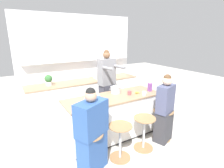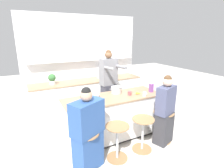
# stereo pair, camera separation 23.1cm
# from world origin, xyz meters

# --- Properties ---
(ground_plane) EXTENTS (16.00, 16.00, 0.00)m
(ground_plane) POSITION_xyz_m (0.00, 0.00, 0.00)
(ground_plane) COLOR beige
(wall_back) EXTENTS (3.34, 0.22, 2.70)m
(wall_back) POSITION_xyz_m (0.00, 1.85, 1.54)
(wall_back) COLOR white
(wall_back) RESTS_ON ground_plane
(back_counter) EXTENTS (3.10, 0.67, 0.93)m
(back_counter) POSITION_xyz_m (0.00, 1.53, 0.47)
(back_counter) COLOR white
(back_counter) RESTS_ON ground_plane
(kitchen_island) EXTENTS (2.07, 0.73, 0.92)m
(kitchen_island) POSITION_xyz_m (0.00, 0.00, 0.47)
(kitchen_island) COLOR black
(kitchen_island) RESTS_ON ground_plane
(bar_stool_leftmost) EXTENTS (0.41, 0.41, 0.65)m
(bar_stool_leftmost) POSITION_xyz_m (-0.83, -0.63, 0.38)
(bar_stool_leftmost) COLOR #997047
(bar_stool_leftmost) RESTS_ON ground_plane
(bar_stool_center_left) EXTENTS (0.41, 0.41, 0.65)m
(bar_stool_center_left) POSITION_xyz_m (-0.28, -0.66, 0.38)
(bar_stool_center_left) COLOR #997047
(bar_stool_center_left) RESTS_ON ground_plane
(bar_stool_center_right) EXTENTS (0.41, 0.41, 0.65)m
(bar_stool_center_right) POSITION_xyz_m (0.28, -0.66, 0.38)
(bar_stool_center_right) COLOR #997047
(bar_stool_center_right) RESTS_ON ground_plane
(bar_stool_rightmost) EXTENTS (0.41, 0.41, 0.65)m
(bar_stool_rightmost) POSITION_xyz_m (0.83, -0.61, 0.38)
(bar_stool_rightmost) COLOR #997047
(bar_stool_rightmost) RESTS_ON ground_plane
(person_cooking) EXTENTS (0.47, 0.61, 1.82)m
(person_cooking) POSITION_xyz_m (0.23, 0.69, 0.90)
(person_cooking) COLOR #383842
(person_cooking) RESTS_ON ground_plane
(person_wrapped_blanket) EXTENTS (0.59, 0.48, 1.41)m
(person_wrapped_blanket) POSITION_xyz_m (-0.81, -0.65, 0.66)
(person_wrapped_blanket) COLOR #2D5193
(person_wrapped_blanket) RESTS_ON ground_plane
(person_seated_near) EXTENTS (0.47, 0.37, 1.42)m
(person_seated_near) POSITION_xyz_m (0.80, -0.65, 0.65)
(person_seated_near) COLOR #333338
(person_seated_near) RESTS_ON ground_plane
(cooking_pot) EXTENTS (0.32, 0.23, 0.14)m
(cooking_pot) POSITION_xyz_m (0.15, 0.17, 1.00)
(cooking_pot) COLOR #B7BABC
(cooking_pot) RESTS_ON kitchen_island
(fruit_bowl) EXTENTS (0.24, 0.24, 0.08)m
(fruit_bowl) POSITION_xyz_m (-0.53, -0.02, 0.96)
(fruit_bowl) COLOR #B7BABC
(fruit_bowl) RESTS_ON kitchen_island
(mixing_bowl_steel) EXTENTS (0.17, 0.17, 0.07)m
(mixing_bowl_steel) POSITION_xyz_m (-0.35, 0.13, 0.96)
(mixing_bowl_steel) COLOR #B7BABC
(mixing_bowl_steel) RESTS_ON kitchen_island
(coffee_cup_near) EXTENTS (0.11, 0.08, 0.09)m
(coffee_cup_near) POSITION_xyz_m (0.34, -0.08, 0.97)
(coffee_cup_near) COLOR #DB4C51
(coffee_cup_near) RESTS_ON kitchen_island
(coffee_cup_far) EXTENTS (0.11, 0.08, 0.08)m
(coffee_cup_far) POSITION_xyz_m (0.59, -0.26, 0.97)
(coffee_cup_far) COLOR white
(coffee_cup_far) RESTS_ON kitchen_island
(banana_bunch) EXTENTS (0.14, 0.10, 0.04)m
(banana_bunch) POSITION_xyz_m (0.53, -0.09, 0.94)
(banana_bunch) COLOR yellow
(banana_bunch) RESTS_ON kitchen_island
(juice_carton) EXTENTS (0.07, 0.07, 0.20)m
(juice_carton) POSITION_xyz_m (0.88, -0.11, 1.02)
(juice_carton) COLOR #7A428E
(juice_carton) RESTS_ON kitchen_island
(microwave) EXTENTS (0.49, 0.36, 0.30)m
(microwave) POSITION_xyz_m (0.56, 1.48, 1.08)
(microwave) COLOR #B2B5B7
(microwave) RESTS_ON back_counter
(potted_plant) EXTENTS (0.19, 0.19, 0.27)m
(potted_plant) POSITION_xyz_m (-0.96, 1.53, 1.07)
(potted_plant) COLOR beige
(potted_plant) RESTS_ON back_counter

